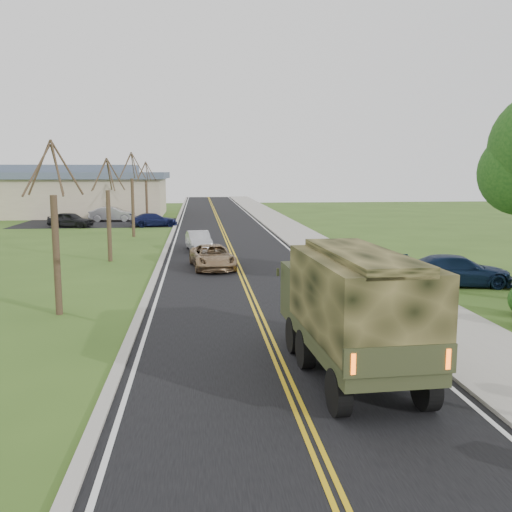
{
  "coord_description": "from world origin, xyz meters",
  "views": [
    {
      "loc": [
        -2.08,
        -10.22,
        5.03
      ],
      "look_at": [
        0.11,
        11.19,
        1.8
      ],
      "focal_mm": 40.0,
      "sensor_mm": 36.0,
      "label": 1
    }
  ],
  "objects": [
    {
      "name": "lot_car_silver",
      "position": [
        -10.55,
        47.78,
        0.74
      ],
      "size": [
        4.56,
        1.77,
        1.48
      ],
      "primitive_type": "imported",
      "rotation": [
        0.0,
        0.0,
        1.52
      ],
      "color": "#A4A3A8",
      "rests_on": "ground"
    },
    {
      "name": "sidewalk_right",
      "position": [
        5.9,
        40.0,
        0.05
      ],
      "size": [
        3.2,
        120.0,
        0.1
      ],
      "primitive_type": "cube",
      "color": "#9E998E",
      "rests_on": "ground"
    },
    {
      "name": "lot_car_dark",
      "position": [
        -13.42,
        42.0,
        0.68
      ],
      "size": [
        4.31,
        2.75,
        1.37
      ],
      "primitive_type": "imported",
      "rotation": [
        0.0,
        0.0,
        1.26
      ],
      "color": "black",
      "rests_on": "ground"
    },
    {
      "name": "bare_tree_a",
      "position": [
        -7.0,
        10.0,
        2.63
      ],
      "size": [
        1.93,
        2.26,
        6.08
      ],
      "color": "#38281C",
      "rests_on": "ground"
    },
    {
      "name": "curb_left",
      "position": [
        -4.15,
        40.0,
        0.05
      ],
      "size": [
        0.3,
        120.0,
        0.1
      ],
      "primitive_type": "cube",
      "color": "#9E998E",
      "rests_on": "ground"
    },
    {
      "name": "pickup_navy",
      "position": [
        9.26,
        13.43,
        0.68
      ],
      "size": [
        4.87,
        2.52,
        1.35
      ],
      "primitive_type": "imported",
      "rotation": [
        0.0,
        0.0,
        1.43
      ],
      "color": "#0F1E3A",
      "rests_on": "ground"
    },
    {
      "name": "bare_tree_d",
      "position": [
        -7.0,
        46.0,
        2.55
      ],
      "size": [
        1.88,
        2.2,
        5.91
      ],
      "color": "#38281C",
      "rests_on": "ground"
    },
    {
      "name": "sedan_silver",
      "position": [
        -2.05,
        25.74,
        0.62
      ],
      "size": [
        1.78,
        3.9,
        1.24
      ],
      "primitive_type": "imported",
      "rotation": [
        0.0,
        0.0,
        0.13
      ],
      "color": "#B2B3B8",
      "rests_on": "ground"
    },
    {
      "name": "military_truck",
      "position": [
        1.61,
        2.97,
        1.84
      ],
      "size": [
        2.55,
        6.55,
        3.21
      ],
      "rotation": [
        0.0,
        0.0,
        0.05
      ],
      "color": "black",
      "rests_on": "ground"
    },
    {
      "name": "curb_right",
      "position": [
        4.15,
        40.0,
        0.06
      ],
      "size": [
        0.3,
        120.0,
        0.12
      ],
      "primitive_type": "cube",
      "color": "#9E998E",
      "rests_on": "ground"
    },
    {
      "name": "ground",
      "position": [
        0.0,
        0.0,
        0.0
      ],
      "size": [
        160.0,
        160.0,
        0.0
      ],
      "primitive_type": "plane",
      "color": "#36541C",
      "rests_on": "ground"
    },
    {
      "name": "lot_car_navy",
      "position": [
        -6.04,
        42.0,
        0.61
      ],
      "size": [
        4.49,
        2.66,
        1.22
      ],
      "primitive_type": "imported",
      "rotation": [
        0.0,
        0.0,
        1.81
      ],
      "color": "#11163E",
      "rests_on": "ground"
    },
    {
      "name": "bare_tree_c",
      "position": [
        -7.0,
        34.0,
        2.78
      ],
      "size": [
        2.04,
        2.39,
        6.42
      ],
      "color": "#38281C",
      "rests_on": "ground"
    },
    {
      "name": "commercial_building",
      "position": [
        -15.98,
        55.97,
        2.69
      ],
      "size": [
        25.5,
        21.5,
        5.65
      ],
      "color": "tan",
      "rests_on": "ground"
    },
    {
      "name": "bare_tree_b",
      "position": [
        -7.0,
        22.0,
        2.48
      ],
      "size": [
        1.83,
        2.14,
        5.73
      ],
      "color": "#38281C",
      "rests_on": "ground"
    },
    {
      "name": "road",
      "position": [
        0.0,
        40.0,
        0.01
      ],
      "size": [
        8.0,
        120.0,
        0.01
      ],
      "primitive_type": "cube",
      "color": "black",
      "rests_on": "ground"
    },
    {
      "name": "suv_champagne",
      "position": [
        -1.36,
        18.97,
        0.61
      ],
      "size": [
        2.52,
        4.62,
        1.23
      ],
      "primitive_type": "imported",
      "rotation": [
        0.0,
        0.0,
        0.11
      ],
      "color": "#907251",
      "rests_on": "ground"
    }
  ]
}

